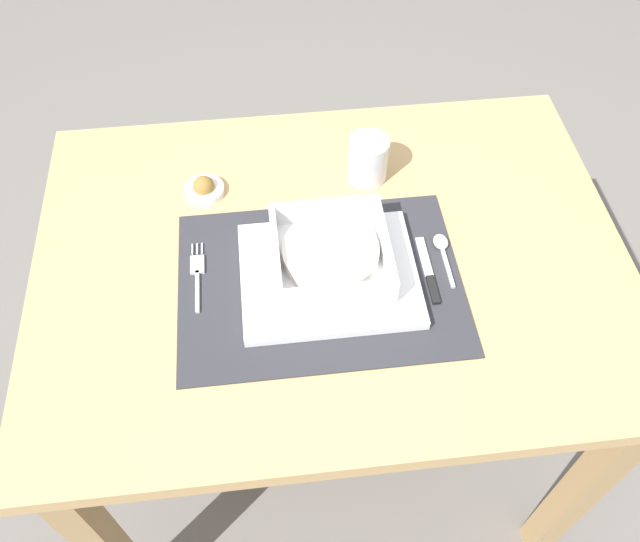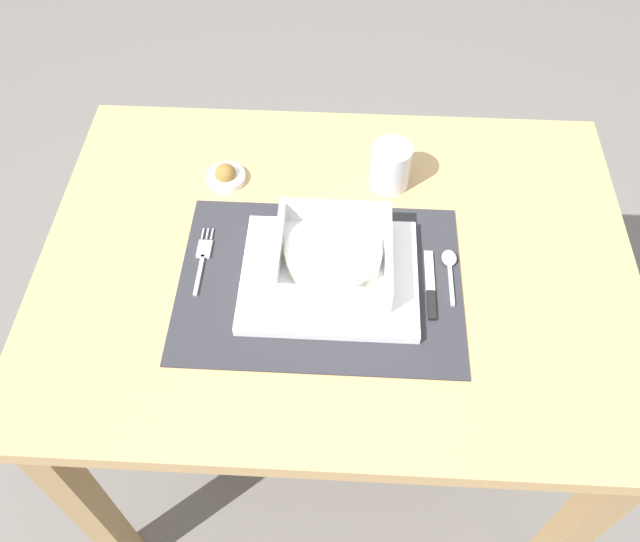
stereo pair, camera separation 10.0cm
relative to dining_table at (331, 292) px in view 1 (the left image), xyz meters
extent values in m
plane|color=slate|center=(0.00, 0.00, -0.60)|extent=(6.00, 6.00, 0.00)
cube|color=tan|center=(0.00, 0.00, 0.09)|extent=(0.96, 0.71, 0.03)
cube|color=#A48252|center=(0.43, -0.30, -0.26)|extent=(0.05, 0.05, 0.67)
cube|color=#A48252|center=(-0.43, 0.30, -0.26)|extent=(0.05, 0.05, 0.67)
cube|color=#A48252|center=(0.43, 0.30, -0.26)|extent=(0.05, 0.05, 0.67)
cube|color=#2D2D33|center=(-0.02, -0.05, 0.10)|extent=(0.44, 0.32, 0.00)
cube|color=white|center=(-0.01, -0.05, 0.11)|extent=(0.27, 0.22, 0.02)
cube|color=white|center=(-0.01, -0.03, 0.13)|extent=(0.18, 0.18, 0.01)
cube|color=white|center=(-0.09, -0.03, 0.15)|extent=(0.01, 0.18, 0.04)
cube|color=white|center=(0.08, -0.03, 0.15)|extent=(0.01, 0.18, 0.04)
cube|color=white|center=(-0.01, -0.11, 0.15)|extent=(0.16, 0.01, 0.04)
cube|color=white|center=(-0.01, 0.05, 0.15)|extent=(0.16, 0.01, 0.04)
cylinder|color=silver|center=(-0.01, -0.03, 0.14)|extent=(0.15, 0.15, 0.03)
cube|color=silver|center=(-0.21, -0.05, 0.11)|extent=(0.01, 0.08, 0.00)
cube|color=silver|center=(-0.21, 0.00, 0.11)|extent=(0.02, 0.04, 0.00)
cylinder|color=silver|center=(-0.22, 0.03, 0.11)|extent=(0.00, 0.02, 0.00)
cylinder|color=silver|center=(-0.21, 0.03, 0.11)|extent=(0.00, 0.02, 0.00)
cylinder|color=silver|center=(-0.21, 0.03, 0.11)|extent=(0.00, 0.02, 0.00)
cube|color=silver|center=(0.18, -0.05, 0.11)|extent=(0.01, 0.08, 0.00)
ellipsoid|color=silver|center=(0.18, 0.00, 0.11)|extent=(0.02, 0.03, 0.01)
cube|color=black|center=(0.15, -0.09, 0.11)|extent=(0.01, 0.05, 0.01)
cube|color=silver|center=(0.15, -0.03, 0.11)|extent=(0.01, 0.08, 0.00)
cylinder|color=white|center=(0.08, 0.17, 0.14)|extent=(0.07, 0.07, 0.08)
cylinder|color=maroon|center=(0.08, 0.17, 0.12)|extent=(0.06, 0.06, 0.04)
cylinder|color=white|center=(-0.20, 0.16, 0.11)|extent=(0.07, 0.07, 0.01)
sphere|color=olive|center=(-0.20, 0.16, 0.12)|extent=(0.04, 0.04, 0.04)
camera|label=1|loc=(-0.09, -0.65, 0.94)|focal=37.04mm
camera|label=2|loc=(0.01, -0.66, 0.94)|focal=37.04mm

